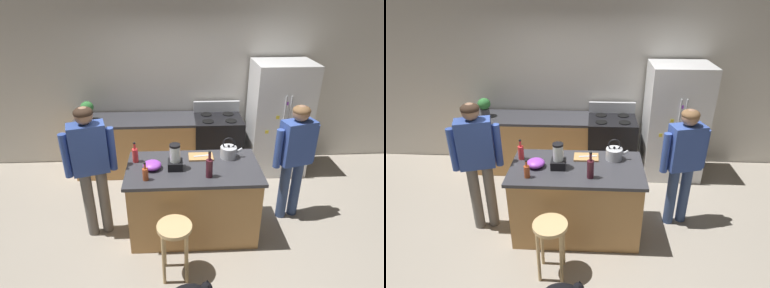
# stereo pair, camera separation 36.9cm
# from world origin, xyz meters

# --- Properties ---
(ground_plane) EXTENTS (14.00, 14.00, 0.00)m
(ground_plane) POSITION_xyz_m (0.00, 0.00, 0.00)
(ground_plane) COLOR #9E9384
(back_wall) EXTENTS (8.00, 0.10, 2.70)m
(back_wall) POSITION_xyz_m (0.00, 1.95, 1.35)
(back_wall) COLOR silver
(back_wall) RESTS_ON ground_plane
(kitchen_island) EXTENTS (1.56, 0.84, 0.93)m
(kitchen_island) POSITION_xyz_m (0.00, 0.00, 0.47)
(kitchen_island) COLOR #B7844C
(kitchen_island) RESTS_ON ground_plane
(back_counter_run) EXTENTS (2.00, 0.64, 0.93)m
(back_counter_run) POSITION_xyz_m (-0.80, 1.55, 0.47)
(back_counter_run) COLOR #B7844C
(back_counter_run) RESTS_ON ground_plane
(refrigerator) EXTENTS (0.90, 0.73, 1.81)m
(refrigerator) POSITION_xyz_m (1.45, 1.50, 0.91)
(refrigerator) COLOR silver
(refrigerator) RESTS_ON ground_plane
(stove_range) EXTENTS (0.76, 0.65, 1.11)m
(stove_range) POSITION_xyz_m (0.49, 1.52, 0.48)
(stove_range) COLOR black
(stove_range) RESTS_ON ground_plane
(person_by_island_left) EXTENTS (0.59, 0.33, 1.68)m
(person_by_island_left) POSITION_xyz_m (-1.18, 0.03, 1.02)
(person_by_island_left) COLOR #66605B
(person_by_island_left) RESTS_ON ground_plane
(person_by_sink_right) EXTENTS (0.59, 0.32, 1.58)m
(person_by_sink_right) POSITION_xyz_m (1.29, 0.24, 0.96)
(person_by_sink_right) COLOR #384C7A
(person_by_sink_right) RESTS_ON ground_plane
(bar_stool) EXTENTS (0.36, 0.36, 0.67)m
(bar_stool) POSITION_xyz_m (-0.23, -0.71, 0.52)
(bar_stool) COLOR tan
(bar_stool) RESTS_ON ground_plane
(potted_plant) EXTENTS (0.20, 0.20, 0.30)m
(potted_plant) POSITION_xyz_m (-1.56, 1.55, 1.10)
(potted_plant) COLOR #4C4C51
(potted_plant) RESTS_ON back_counter_run
(blender_appliance) EXTENTS (0.17, 0.17, 0.31)m
(blender_appliance) POSITION_xyz_m (-0.21, -0.03, 1.06)
(blender_appliance) COLOR black
(blender_appliance) RESTS_ON kitchen_island
(bottle_soda) EXTENTS (0.07, 0.07, 0.26)m
(bottle_soda) POSITION_xyz_m (-0.68, 0.16, 1.02)
(bottle_soda) COLOR red
(bottle_soda) RESTS_ON kitchen_island
(bottle_wine) EXTENTS (0.08, 0.08, 0.32)m
(bottle_wine) POSITION_xyz_m (0.16, -0.22, 1.05)
(bottle_wine) COLOR #471923
(bottle_wine) RESTS_ON kitchen_island
(bottle_cooking_sauce) EXTENTS (0.06, 0.06, 0.22)m
(bottle_cooking_sauce) POSITION_xyz_m (-0.53, -0.25, 1.01)
(bottle_cooking_sauce) COLOR #B24C26
(bottle_cooking_sauce) RESTS_ON kitchen_island
(mixing_bowl) EXTENTS (0.21, 0.21, 0.10)m
(mixing_bowl) POSITION_xyz_m (-0.48, -0.02, 0.98)
(mixing_bowl) COLOR purple
(mixing_bowl) RESTS_ON kitchen_island
(tea_kettle) EXTENTS (0.28, 0.20, 0.27)m
(tea_kettle) POSITION_xyz_m (0.44, 0.21, 1.01)
(tea_kettle) COLOR #B7BABF
(tea_kettle) RESTS_ON kitchen_island
(cutting_board) EXTENTS (0.30, 0.20, 0.02)m
(cutting_board) POSITION_xyz_m (0.10, 0.22, 0.94)
(cutting_board) COLOR #B7844C
(cutting_board) RESTS_ON kitchen_island
(chef_knife) EXTENTS (0.22, 0.06, 0.01)m
(chef_knife) POSITION_xyz_m (0.12, 0.22, 0.95)
(chef_knife) COLOR #B7BABF
(chef_knife) RESTS_ON cutting_board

